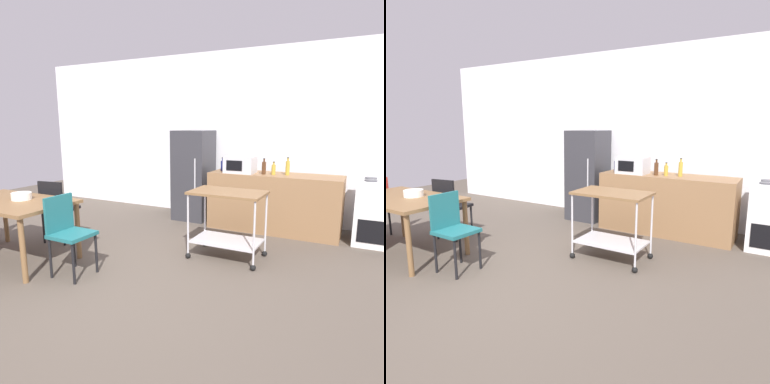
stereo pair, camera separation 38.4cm
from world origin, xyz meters
The scene contains 14 objects.
ground_plane centered at (0.00, 0.00, 0.00)m, with size 12.00×12.00×0.00m, color brown.
back_wall centered at (0.00, 3.20, 1.45)m, with size 8.40×0.12×2.90m, color white.
kitchen_counter centered at (0.90, 2.60, 0.45)m, with size 2.00×0.64×0.90m, color olive.
dining_table centered at (-1.67, -0.04, 0.67)m, with size 1.50×0.90×0.75m.
chair_teal centered at (-0.73, -0.05, 0.52)m, with size 0.40×0.40×0.89m.
chair_black centered at (-1.69, 0.68, 0.52)m, with size 0.46×0.46×0.89m.
refrigerator centered at (-0.55, 2.70, 0.78)m, with size 0.60×0.63×1.55m.
kitchen_cart centered at (0.66, 1.20, 0.57)m, with size 0.91×0.57×0.85m.
bottle_wine centered at (0.03, 2.61, 0.99)m, with size 0.06×0.06×0.22m.
microwave centered at (0.37, 2.50, 1.03)m, with size 0.46×0.35×0.26m.
bottle_soy_sauce centered at (0.75, 2.50, 1.00)m, with size 0.06×0.06×0.24m.
bottle_sparkling_water centered at (0.89, 2.54, 0.98)m, with size 0.06×0.06×0.20m.
bottle_soda centered at (1.09, 2.58, 1.01)m, with size 0.06×0.06×0.27m.
fruit_bowl centered at (-1.58, 0.06, 0.79)m, with size 0.24×0.24×0.09m, color white.
Camera 2 is at (2.48, -2.51, 1.66)m, focal length 32.48 mm.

